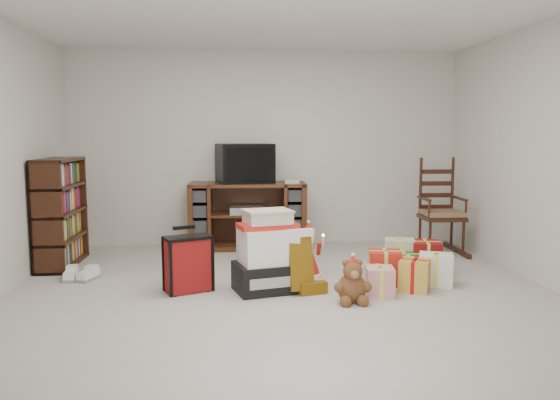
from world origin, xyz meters
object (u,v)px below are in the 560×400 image
Objects in this scene: bookshelf at (61,214)px; santa_figurine at (308,255)px; gift_cluster at (405,268)px; mrs_claus_figurine at (258,246)px; rocking_chair at (440,219)px; tv_stand at (248,215)px; red_suitcase at (188,264)px; gift_pile at (268,256)px; teddy_bear at (352,284)px; crt_television at (245,163)px; sneaker_pair at (80,275)px.

santa_figurine is at bearing -15.24° from bookshelf.
santa_figurine reaches higher than gift_cluster.
mrs_claus_figurine is 1.55m from gift_cluster.
bookshelf is 4.41m from rocking_chair.
rocking_chair reaches higher than tv_stand.
bookshelf is 2.19m from mrs_claus_figurine.
red_suitcase is at bearing -105.98° from tv_stand.
tv_stand reaches higher than santa_figurine.
santa_figurine is (-1.76, -1.03, -0.19)m from rocking_chair.
tv_stand is 2.28× the size of mrs_claus_figurine.
tv_stand is at bearing 78.92° from gift_pile.
rocking_chair is 2.46m from teddy_bear.
crt_television is (-0.11, 1.14, 0.83)m from mrs_claus_figurine.
tv_stand is 1.12m from mrs_claus_figurine.
tv_stand is at bearing 170.65° from rocking_chair.
rocking_chair is 4.17m from sneaker_pair.
gift_cluster is at bearing -63.01° from crt_television.
tv_stand reaches higher than gift_cluster.
red_suitcase is at bearing -38.47° from bookshelf.
teddy_bear is 1.10× the size of sneaker_pair.
gift_pile is 1.98× the size of teddy_bear.
mrs_claus_figurine is 1.90× the size of sneaker_pair.
red_suitcase reaches higher than gift_cluster.
rocking_chair is at bearing 4.07° from bookshelf.
rocking_chair is 3.53× the size of sneaker_pair.
crt_television is at bearing 169.99° from rocking_chair.
mrs_claus_figurine reaches higher than red_suitcase.
gift_pile is (0.13, -1.93, -0.09)m from tv_stand.
red_suitcase is 1.49m from teddy_bear.
santa_figurine is 0.96m from gift_cluster.
rocking_chair is 3.29m from red_suitcase.
rocking_chair is 3.22× the size of teddy_bear.
red_suitcase is at bearing 162.33° from teddy_bear.
gift_cluster is at bearing -16.00° from bookshelf.
teddy_bear is at bearing -45.79° from gift_pile.
rocking_chair reaches higher than santa_figurine.
red_suitcase reaches higher than santa_figurine.
tv_stand is 1.99m from red_suitcase.
teddy_bear is 1.45m from mrs_claus_figurine.
santa_figurine is at bearing -81.25° from crt_television.
tv_stand is 2.61× the size of santa_figurine.
red_suitcase is 1.62× the size of teddy_bear.
bookshelf is 0.91m from sneaker_pair.
gift_pile reaches higher than mrs_claus_figurine.
gift_pile is at bearing -84.73° from tv_stand.
teddy_bear is at bearing -127.22° from rocking_chair.
mrs_claus_figurine is at bearing 78.62° from gift_pile.
tv_stand is at bearing 130.29° from gift_cluster.
red_suitcase is 1.04m from mrs_claus_figurine.
bookshelf is 3.33m from teddy_bear.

